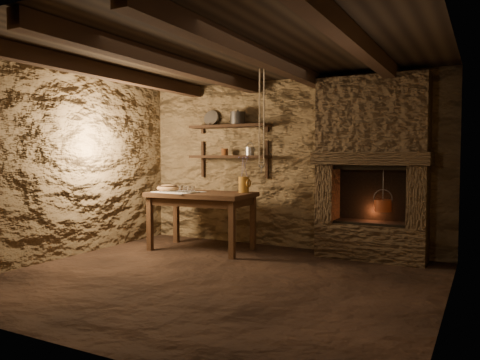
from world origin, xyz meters
The scene contains 25 objects.
floor centered at (0.00, 0.00, 0.00)m, with size 4.50×4.50×0.00m, color black.
back_wall centered at (0.00, 2.00, 1.20)m, with size 4.50×0.04×2.40m, color #4B3823.
front_wall centered at (0.00, -2.00, 1.20)m, with size 4.50×0.04×2.40m, color #4B3823.
left_wall centered at (-2.25, 0.00, 1.20)m, with size 0.04×4.00×2.40m, color #4B3823.
right_wall centered at (2.25, 0.00, 1.20)m, with size 0.04×4.00×2.40m, color #4B3823.
ceiling centered at (0.00, 0.00, 2.40)m, with size 4.50×4.00×0.04m, color black.
beam_far_left centered at (-1.50, 0.00, 2.31)m, with size 0.14×3.95×0.16m, color black.
beam_mid_left centered at (-0.50, 0.00, 2.31)m, with size 0.14×3.95×0.16m, color black.
beam_mid_right centered at (0.50, 0.00, 2.31)m, with size 0.14×3.95×0.16m, color black.
beam_far_right centered at (1.50, 0.00, 2.31)m, with size 0.14×3.95×0.16m, color black.
shelf_lower centered at (-0.85, 1.84, 1.30)m, with size 1.25×0.30×0.04m, color black.
shelf_upper centered at (-0.85, 1.84, 1.75)m, with size 1.25×0.30×0.04m, color black.
hearth centered at (1.25, 1.77, 1.23)m, with size 1.43×0.51×2.30m.
work_table centered at (-0.96, 1.24, 0.43)m, with size 1.45×0.87×0.81m.
linen_cloth centered at (-1.26, 1.11, 0.81)m, with size 0.61×0.49×0.01m, color silver.
pewter_cutlery_row centered at (-1.26, 1.09, 0.82)m, with size 0.51×0.20×0.01m, color gray, non-canonical shape.
drinking_glasses centered at (-1.24, 1.23, 0.85)m, with size 0.20×0.06×0.08m, color white, non-canonical shape.
stoneware_jug centered at (-0.42, 1.47, 1.02)m, with size 0.17×0.16×0.51m.
wooden_bowl centered at (-1.54, 1.24, 0.84)m, with size 0.32×0.32×0.11m, color #A67848.
iron_stockpot centered at (-0.71, 1.84, 1.85)m, with size 0.22×0.22×0.17m, color #2F2D2A.
tin_pan centered at (-1.23, 1.94, 1.89)m, with size 0.24×0.24×0.03m, color #A7A7A2.
small_kettle centered at (-0.51, 1.84, 1.38)m, with size 0.17×0.13×0.18m, color #A7A7A2, non-canonical shape.
rusty_tin centered at (-0.93, 1.84, 1.37)m, with size 0.10×0.10×0.10m, color #572911.
red_pot centered at (1.40, 1.72, 0.70)m, with size 0.24×0.24×0.54m.
hanging_ropes centered at (0.05, 1.05, 1.80)m, with size 0.08×0.08×1.20m, color #C2AD89, non-canonical shape.
Camera 1 is at (2.54, -4.23, 1.32)m, focal length 35.00 mm.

